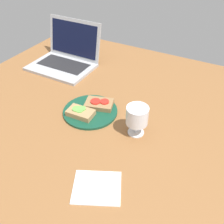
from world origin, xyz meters
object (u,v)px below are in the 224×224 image
Objects in this scene: wine_glass at (137,117)px; napkin at (97,187)px; laptop at (66,57)px; sandwich_with_cucumber at (81,113)px; sandwich_with_tomato at (99,104)px; plate at (90,111)px.

napkin is at bearing -90.59° from wine_glass.
sandwich_with_cucumber is at bearing -46.26° from laptop.
sandwich_with_tomato is at bearing 68.65° from sandwich_with_cucumber.
wine_glass is at bearing 89.41° from napkin.
plate is at bearing 68.17° from sandwich_with_cucumber.
sandwich_with_tomato is at bearing 161.75° from wine_glass.
plate is 1.70× the size of sandwich_with_tomato.
sandwich_with_tomato is at bearing 119.84° from napkin.
sandwich_with_tomato is at bearing 69.12° from plate.
laptop is at bearing 139.26° from plate.
wine_glass is at bearing -29.44° from laptop.
napkin is at bearing -46.93° from laptop.
wine_glass is (19.88, -6.56, 5.58)cm from sandwich_with_tomato.
sandwich_with_cucumber is 0.83× the size of sandwich_with_tomato.
sandwich_with_cucumber is at bearing -111.35° from sandwich_with_tomato.
sandwich_with_tomato is 0.40× the size of laptop.
napkin is (54.94, -58.76, -4.33)cm from laptop.
wine_glass is at bearing -5.73° from plate.
plate reaches higher than napkin.
plate is at bearing -110.88° from sandwich_with_tomato.
sandwich_with_tomato is 43.13cm from laptop.
laptop is at bearing 150.56° from wine_glass.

